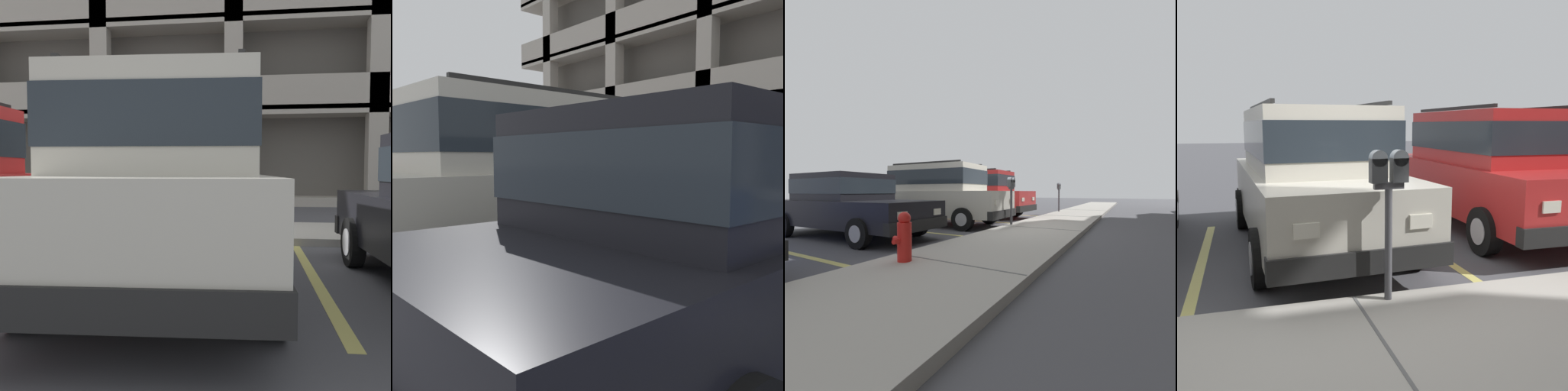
{
  "view_description": "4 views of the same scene",
  "coord_description": "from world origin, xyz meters",
  "views": [
    {
      "loc": [
        0.85,
        -6.62,
        1.17
      ],
      "look_at": [
        0.06,
        -0.64,
        0.83
      ],
      "focal_mm": 40.0,
      "sensor_mm": 36.0,
      "label": 1
    },
    {
      "loc": [
        4.52,
        -5.07,
        1.29
      ],
      "look_at": [
        -0.1,
        -1.09,
        0.75
      ],
      "focal_mm": 40.0,
      "sensor_mm": 36.0,
      "label": 2
    },
    {
      "loc": [
        6.92,
        3.42,
        1.11
      ],
      "look_at": [
        -0.06,
        -0.58,
        0.99
      ],
      "focal_mm": 24.0,
      "sensor_mm": 36.0,
      "label": 3
    },
    {
      "loc": [
        0.97,
        4.06,
        1.75
      ],
      "look_at": [
        -0.4,
        -0.48,
        0.98
      ],
      "focal_mm": 40.0,
      "sensor_mm": 36.0,
      "label": 4
    }
  ],
  "objects": [
    {
      "name": "silver_suv",
      "position": [
        0.01,
        -2.17,
        1.09
      ],
      "size": [
        2.2,
        4.88,
        2.03
      ],
      "rotation": [
        0.0,
        0.0,
        0.06
      ],
      "color": "beige",
      "rests_on": "ground_plane"
    },
    {
      "name": "parking_meter_near",
      "position": [
        -0.3,
        0.35,
        1.17
      ],
      "size": [
        0.35,
        0.12,
        1.41
      ],
      "color": "#47474C",
      "rests_on": "sidewalk"
    },
    {
      "name": "parking_garage",
      "position": [
        0.21,
        13.21,
        7.53
      ],
      "size": [
        32.0,
        10.0,
        16.25
      ],
      "color": "#5C5851",
      "rests_on": "ground_plane"
    },
    {
      "name": "parking_stall_lines",
      "position": [
        1.52,
        -1.4,
        0.0
      ],
      "size": [
        12.3,
        4.8,
        0.01
      ],
      "color": "#DBD16B",
      "rests_on": "ground_plane"
    },
    {
      "name": "ground_plane",
      "position": [
        0.0,
        0.0,
        -0.05
      ],
      "size": [
        80.0,
        80.0,
        0.1
      ],
      "color": "#4C4C51"
    },
    {
      "name": "sidewalk",
      "position": [
        0.0,
        1.3,
        0.06
      ],
      "size": [
        40.0,
        2.2,
        0.12
      ],
      "color": "#ADA89E",
      "rests_on": "ground_plane"
    }
  ]
}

